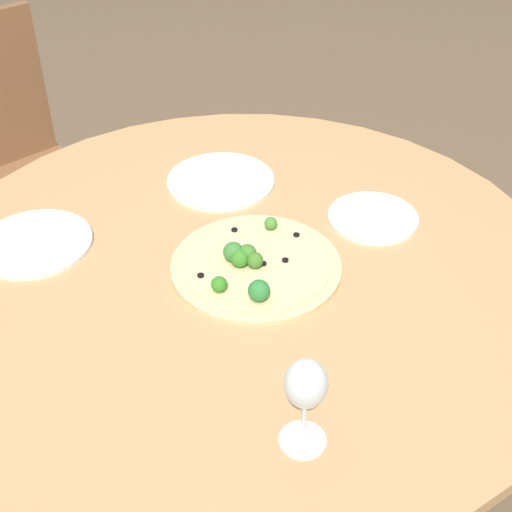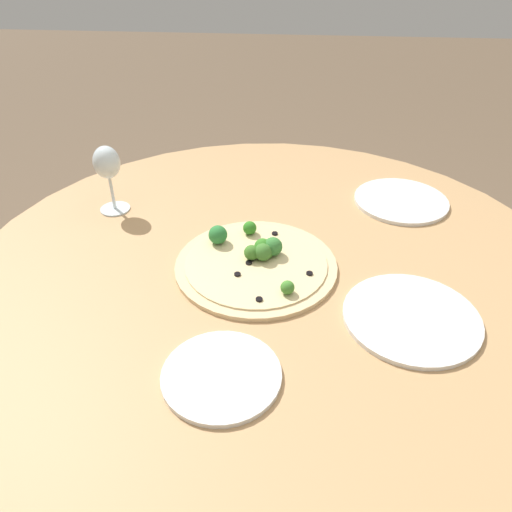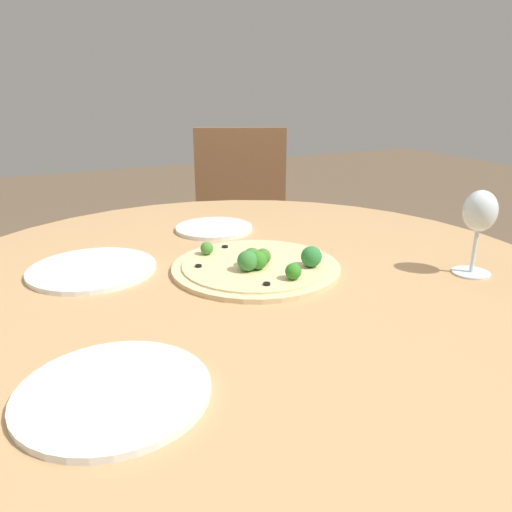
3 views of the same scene
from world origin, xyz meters
The scene contains 8 objects.
ground_plane centered at (0.00, 0.00, 0.00)m, with size 12.00×12.00×0.00m, color brown.
dining_table centered at (0.00, 0.00, 0.69)m, with size 1.36×1.36×0.74m.
chair_2 centered at (1.11, 0.05, 0.50)m, with size 0.42×0.42×0.94m.
pizza centered at (-0.04, -0.01, 0.75)m, with size 0.35×0.35×0.06m.
wine_glass centered at (-0.42, 0.21, 0.87)m, with size 0.08×0.08×0.17m.
plate_near centered at (-0.07, -0.33, 0.75)m, with size 0.20×0.20×0.01m.
plate_far centered at (0.33, 0.31, 0.75)m, with size 0.25×0.25×0.01m.
plate_side centered at (0.28, -0.15, 0.75)m, with size 0.26×0.26×0.01m.
Camera 1 is at (-0.93, 0.71, 1.66)m, focal length 50.00 mm.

